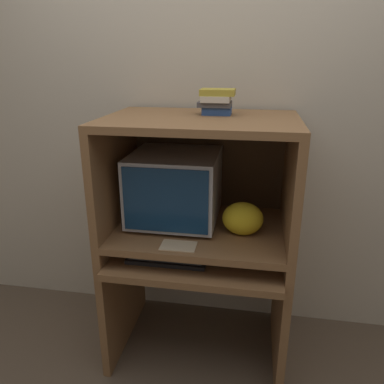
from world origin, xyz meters
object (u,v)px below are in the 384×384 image
(crt_monitor, at_px, (175,187))
(keyboard, at_px, (168,258))
(mouse, at_px, (220,263))
(book_stack, at_px, (217,101))
(snack_bag, at_px, (243,219))

(crt_monitor, bearing_deg, keyboard, -88.41)
(mouse, bearing_deg, book_stack, 103.38)
(mouse, height_order, snack_bag, snack_bag)
(crt_monitor, height_order, snack_bag, crt_monitor)
(crt_monitor, xyz_separation_m, book_stack, (0.21, 0.04, 0.45))
(crt_monitor, relative_size, mouse, 7.75)
(snack_bag, bearing_deg, book_stack, 136.58)
(crt_monitor, relative_size, keyboard, 1.15)
(keyboard, relative_size, mouse, 6.72)
(crt_monitor, height_order, mouse, crt_monitor)
(mouse, bearing_deg, crt_monitor, 139.08)
(snack_bag, height_order, book_stack, book_stack)
(mouse, xyz_separation_m, snack_bag, (0.09, 0.13, 0.19))
(keyboard, bearing_deg, book_stack, 54.00)
(keyboard, height_order, snack_bag, snack_bag)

